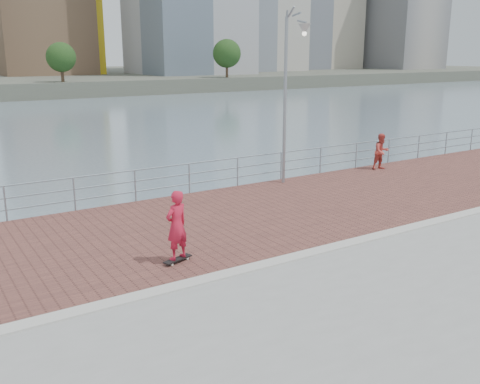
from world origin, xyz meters
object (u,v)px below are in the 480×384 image
street_lamp (293,67)px  bystander (382,152)px  skateboarder (177,225)px  guardrail (163,178)px

street_lamp → bystander: street_lamp is taller
skateboarder → bystander: (12.16, 4.88, -0.16)m
bystander → guardrail: bearing=-178.5°
guardrail → bystander: bearing=-4.8°
guardrail → skateboarder: (-2.24, -5.71, 0.26)m
bystander → street_lamp: bearing=-172.3°
guardrail → street_lamp: 6.22m
skateboarder → street_lamp: bearing=-163.5°
street_lamp → skateboarder: 9.24m
skateboarder → bystander: size_ratio=1.09×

